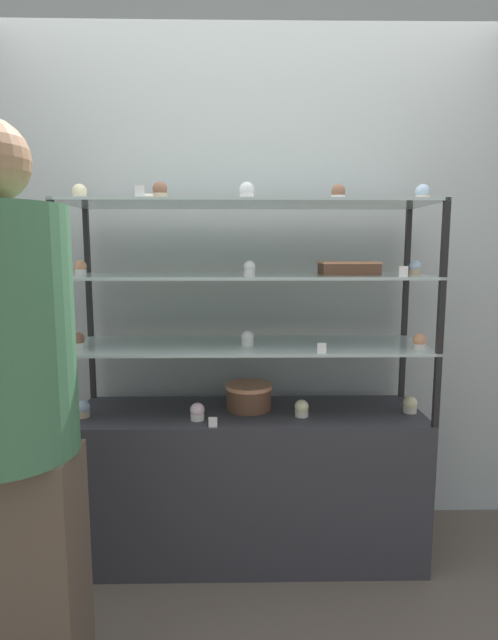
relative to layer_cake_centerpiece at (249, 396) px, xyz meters
name	(u,v)px	position (x,y,z in m)	size (l,w,h in m)	color
ground_plane	(249,550)	(0.00, -0.03, -0.75)	(20.00, 20.00, 0.00)	brown
back_wall	(248,273)	(0.00, 0.35, 0.55)	(8.00, 0.05, 2.60)	#A8B2AD
display_base	(249,482)	(0.00, -0.03, -0.40)	(1.56, 0.46, 0.69)	#333338
display_riser_lower	(249,348)	(0.00, -0.03, 0.23)	(1.56, 0.46, 0.31)	black
display_riser_middle	(249,279)	(0.00, -0.03, 0.54)	(1.56, 0.46, 0.31)	black
display_riser_upper	(249,206)	(0.00, -0.03, 0.85)	(1.56, 0.46, 0.31)	black
layer_cake_centerpiece	(249,396)	(0.00, 0.00, 0.00)	(0.21, 0.21, 0.12)	brown
sheet_cake_frosted	(348,268)	(0.44, -0.02, 0.59)	(0.25, 0.18, 0.06)	brown
cupcake_0	(83,409)	(-0.73, -0.10, -0.02)	(0.06, 0.06, 0.08)	#CCB28C
cupcake_1	(197,412)	(-0.22, -0.14, -0.02)	(0.06, 0.06, 0.08)	white
cupcake_2	(302,408)	(0.23, -0.11, -0.02)	(0.06, 0.06, 0.08)	beige
cupcake_3	(410,405)	(0.73, -0.06, -0.02)	(0.06, 0.06, 0.08)	beige
price_tag_0	(213,422)	(-0.15, -0.24, -0.04)	(0.04, 0.00, 0.04)	white
cupcake_4	(78,341)	(-0.73, -0.10, 0.28)	(0.06, 0.06, 0.07)	white
cupcake_5	(247,339)	(-0.01, -0.06, 0.28)	(0.06, 0.06, 0.07)	white
cupcake_6	(419,342)	(0.72, -0.15, 0.28)	(0.06, 0.06, 0.07)	white
price_tag_1	(322,348)	(0.29, -0.24, 0.27)	(0.04, 0.00, 0.04)	white
cupcake_7	(81,268)	(-0.72, -0.07, 0.59)	(0.05, 0.05, 0.06)	white
cupcake_8	(249,268)	(0.00, -0.13, 0.59)	(0.05, 0.05, 0.06)	white
cupcake_9	(415,268)	(0.72, -0.08, 0.59)	(0.05, 0.05, 0.06)	#CCB28C
price_tag_2	(404,272)	(0.61, -0.24, 0.58)	(0.04, 0.00, 0.04)	white
cupcake_10	(80,193)	(-0.71, -0.07, 0.90)	(0.06, 0.06, 0.07)	beige
cupcake_11	(160,191)	(-0.36, -0.14, 0.90)	(0.06, 0.06, 0.07)	#CCB28C
cupcake_12	(247,191)	(-0.01, -0.14, 0.90)	(0.06, 0.06, 0.07)	white
cupcake_13	(338,193)	(0.38, -0.08, 0.90)	(0.06, 0.06, 0.07)	white
cupcake_14	(423,193)	(0.73, -0.09, 0.90)	(0.06, 0.06, 0.07)	beige
price_tag_3	(140,191)	(-0.42, -0.24, 0.89)	(0.04, 0.00, 0.04)	white
donut_glazed	(148,198)	(-0.43, -0.03, 0.89)	(0.12, 0.12, 0.03)	#EFE5CC
customer_figure	(4,413)	(-0.72, -0.81, 0.20)	(0.41, 0.41, 1.77)	brown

